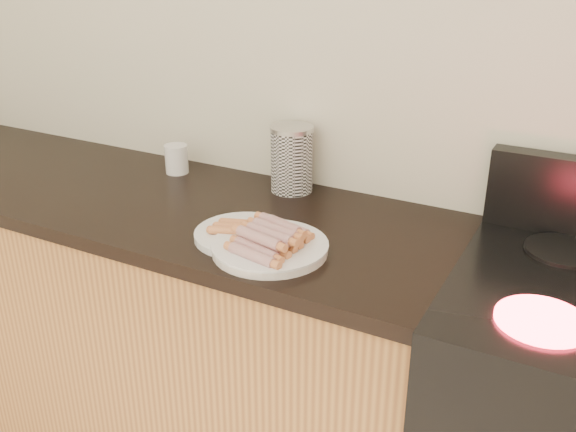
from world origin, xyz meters
The scene contains 11 objects.
wall_back centered at (0.00, 2.00, 1.30)m, with size 4.00×0.04×2.60m, color silver.
cabinet_base centered at (-0.70, 1.69, 0.43)m, with size 2.20×0.59×0.86m, color #B17A3A.
counter_slab centered at (-0.70, 1.69, 0.88)m, with size 2.20×0.62×0.04m, color black.
burner_near_left centered at (0.61, 1.51, 0.92)m, with size 0.18×0.18×0.01m, color #FF1E2D.
burner_far_left centered at (0.61, 1.84, 0.92)m, with size 0.18×0.18×0.01m, color black.
main_plate centered at (-0.02, 1.54, 0.91)m, with size 0.28×0.28×0.02m, color white.
side_plate centered at (-0.11, 1.57, 0.91)m, with size 0.25×0.25×0.02m, color white.
hotdog_pile centered at (-0.02, 1.54, 0.94)m, with size 0.13×0.23×0.05m.
plain_sausages centered at (-0.11, 1.57, 0.93)m, with size 0.14×0.12×0.02m.
canister centered at (-0.16, 1.92, 1.00)m, with size 0.13×0.13×0.20m.
mug centered at (-0.56, 1.88, 0.95)m, with size 0.07×0.07×0.09m, color silver.
Camera 1 is at (0.67, 0.34, 1.61)m, focal length 40.00 mm.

